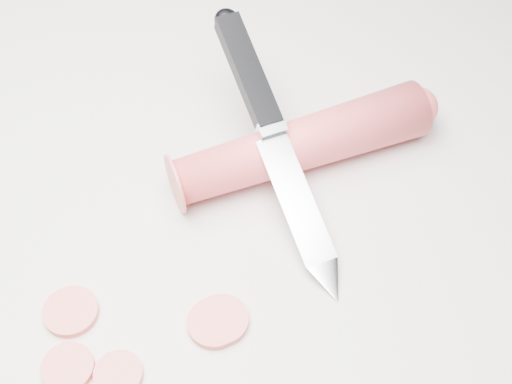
% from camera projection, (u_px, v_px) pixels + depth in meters
% --- Properties ---
extents(ground, '(2.40, 2.40, 0.00)m').
position_uv_depth(ground, '(147.00, 257.00, 0.50)').
color(ground, silver).
rests_on(ground, ground).
extents(carrot, '(0.18, 0.16, 0.04)m').
position_uv_depth(carrot, '(301.00, 144.00, 0.54)').
color(carrot, '#E33F46').
rests_on(carrot, ground).
extents(carrot_slice_2, '(0.03, 0.03, 0.01)m').
position_uv_depth(carrot_slice_2, '(118.00, 374.00, 0.45)').
color(carrot_slice_2, '#E25D4F').
rests_on(carrot_slice_2, ground).
extents(carrot_slice_3, '(0.04, 0.04, 0.01)m').
position_uv_depth(carrot_slice_3, '(221.00, 320.00, 0.47)').
color(carrot_slice_3, '#E25D4F').
rests_on(carrot_slice_3, ground).
extents(carrot_slice_5, '(0.04, 0.04, 0.01)m').
position_uv_depth(carrot_slice_5, '(71.00, 312.00, 0.47)').
color(carrot_slice_5, '#E25D4F').
rests_on(carrot_slice_5, ground).
extents(carrot_slice_6, '(0.03, 0.03, 0.01)m').
position_uv_depth(carrot_slice_6, '(68.00, 368.00, 0.45)').
color(carrot_slice_6, '#E25D4F').
rests_on(carrot_slice_6, ground).
extents(carrot_slice_7, '(0.04, 0.04, 0.01)m').
position_uv_depth(carrot_slice_7, '(215.00, 323.00, 0.47)').
color(carrot_slice_7, '#E25D4F').
rests_on(carrot_slice_7, ground).
extents(kitchen_knife, '(0.16, 0.19, 0.09)m').
position_uv_depth(kitchen_knife, '(278.00, 144.00, 0.51)').
color(kitchen_knife, silver).
rests_on(kitchen_knife, ground).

